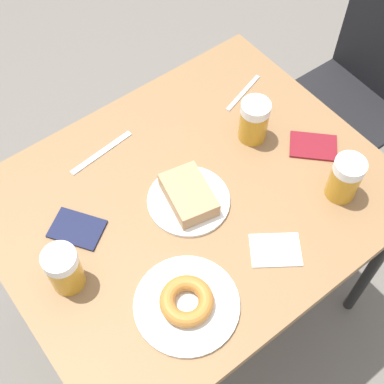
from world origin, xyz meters
name	(u,v)px	position (x,y,z in m)	size (l,w,h in m)	color
ground_plane	(192,303)	(0.00, 0.00, 0.00)	(8.00, 8.00, 0.00)	#666059
table	(192,209)	(0.00, 0.00, 0.67)	(0.79, 0.99, 0.73)	olive
chair	(366,77)	(-0.11, 0.84, 0.56)	(0.41, 0.41, 0.95)	black
plate_with_cake	(189,197)	(0.01, -0.02, 0.75)	(0.21, 0.21, 0.05)	white
plate_with_donut	(187,303)	(0.22, -0.19, 0.75)	(0.24, 0.24, 0.05)	white
beer_mug_left	(64,269)	(0.01, -0.37, 0.80)	(0.08, 0.08, 0.13)	#C68C23
beer_mug_center	(345,178)	(0.22, 0.31, 0.80)	(0.08, 0.08, 0.13)	#C68C23
beer_mug_right	(254,121)	(-0.06, 0.25, 0.80)	(0.08, 0.08, 0.13)	#C68C23
napkin_folded	(275,250)	(0.24, 0.06, 0.74)	(0.14, 0.15, 0.00)	white
fork	(243,93)	(-0.19, 0.34, 0.74)	(0.06, 0.16, 0.00)	silver
knife	(102,153)	(-0.26, -0.11, 0.73)	(0.04, 0.20, 0.00)	silver
passport_near_edge	(313,146)	(0.07, 0.36, 0.74)	(0.15, 0.15, 0.01)	maroon
passport_far_edge	(77,229)	(-0.09, -0.28, 0.74)	(0.15, 0.14, 0.01)	#141938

